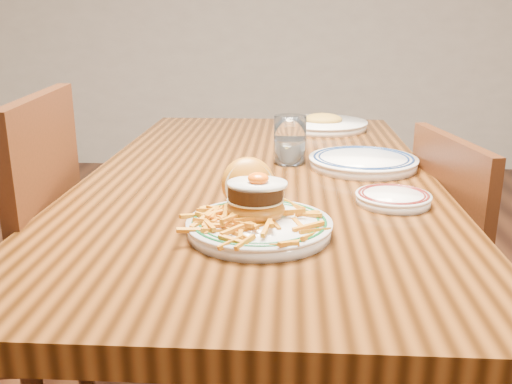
# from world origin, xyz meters

# --- Properties ---
(table) EXTENTS (0.85, 1.60, 0.75)m
(table) POSITION_xyz_m (0.00, 0.00, 0.66)
(table) COLOR black
(table) RESTS_ON floor
(chair_left) EXTENTS (0.50, 0.50, 0.97)m
(chair_left) POSITION_xyz_m (-0.59, -0.23, 0.52)
(chair_left) COLOR #3D1A0C
(chair_left) RESTS_ON floor
(chair_right) EXTENTS (0.46, 0.46, 0.86)m
(chair_right) POSITION_xyz_m (0.56, -0.05, 0.46)
(chair_right) COLOR #3D1A0C
(chair_right) RESTS_ON floor
(main_plate) EXTENTS (0.26, 0.28, 0.13)m
(main_plate) POSITION_xyz_m (0.01, -0.41, 0.78)
(main_plate) COLOR white
(main_plate) RESTS_ON table
(side_plate) EXTENTS (0.16, 0.16, 0.02)m
(side_plate) POSITION_xyz_m (0.29, -0.23, 0.76)
(side_plate) COLOR white
(side_plate) RESTS_ON table
(rear_plate) EXTENTS (0.28, 0.28, 0.03)m
(rear_plate) POSITION_xyz_m (0.26, 0.07, 0.77)
(rear_plate) COLOR white
(rear_plate) RESTS_ON table
(water_glass) EXTENTS (0.09, 0.09, 0.13)m
(water_glass) POSITION_xyz_m (0.07, 0.10, 0.81)
(water_glass) COLOR white
(water_glass) RESTS_ON table
(far_plate) EXTENTS (0.31, 0.31, 0.06)m
(far_plate) POSITION_xyz_m (0.18, 0.59, 0.77)
(far_plate) COLOR white
(far_plate) RESTS_ON table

